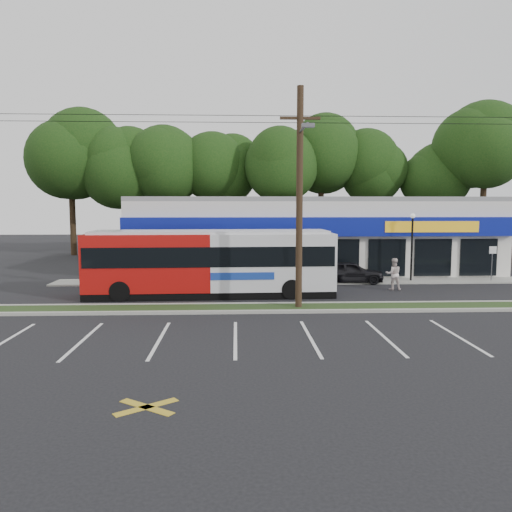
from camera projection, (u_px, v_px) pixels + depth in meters
The scene contains 14 objects.
ground at pixel (233, 314), 21.83m from camera, with size 120.00×120.00×0.00m, color black.
grass_strip at pixel (233, 308), 22.82m from camera, with size 40.00×1.60×0.12m, color #223314.
curb_south at pixel (233, 312), 21.98m from camera, with size 40.00×0.25×0.14m, color #9E9E93.
curb_north at pixel (233, 304), 23.67m from camera, with size 40.00×0.25×0.14m, color #9E9E93.
sidewalk at pixel (314, 281), 30.97m from camera, with size 32.00×2.20×0.10m, color #9E9E93.
strip_mall at pixel (307, 233), 37.60m from camera, with size 25.00×12.55×5.30m.
utility_pole at pixel (296, 191), 22.31m from camera, with size 50.00×2.77×10.00m.
lamp_post at pixel (412, 239), 30.74m from camera, with size 0.30×0.30×4.25m.
sign_post at pixel (492, 257), 30.83m from camera, with size 0.45×0.10×2.23m.
tree_line at pixel (277, 166), 46.97m from camera, with size 46.76×6.76×11.83m.
metrobus at pixel (211, 261), 26.07m from camera, with size 12.93×3.11×3.45m.
car_dark at pixel (350, 272), 30.49m from camera, with size 1.63×4.04×1.38m, color black.
pedestrian_a at pixel (274, 275), 27.80m from camera, with size 0.64×0.42×1.74m, color beige.
pedestrian_b at pixel (393, 274), 28.06m from camera, with size 0.87×0.68×1.80m, color silver.
Camera 1 is at (0.14, -21.48, 4.79)m, focal length 35.00 mm.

